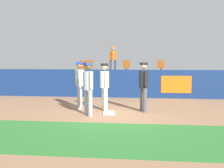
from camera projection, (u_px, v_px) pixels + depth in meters
ground_plane at (113, 114)px, 9.16m from camera, size 60.00×60.00×0.00m
grass_foreground_strip at (103, 137)px, 6.56m from camera, size 18.00×2.80×0.01m
first_base at (109, 113)px, 9.24m from camera, size 0.40×0.40×0.08m
player_fielder_home at (105, 83)px, 9.77m from camera, size 0.45×0.59×1.83m
player_runner_visitor at (80, 82)px, 10.13m from camera, size 0.39×0.53×1.88m
player_coach_visitor at (88, 85)px, 8.93m from camera, size 0.49×0.49×1.87m
player_umpire at (144, 83)px, 9.55m from camera, size 0.45×0.51×1.87m
field_wall at (121, 84)px, 13.05m from camera, size 18.00×0.26×1.44m
bleacher_platform at (123, 83)px, 15.62m from camera, size 18.00×4.80×1.05m
seat_back_center at (126, 66)px, 16.16m from camera, size 0.45×0.44×0.84m
seat_front_left at (83, 67)px, 14.63m from camera, size 0.46×0.44×0.84m
seat_back_left at (90, 66)px, 16.41m from camera, size 0.46×0.44×0.84m
seat_back_right at (161, 66)px, 15.94m from camera, size 0.44×0.44×0.84m
spectator_hooded at (113, 58)px, 16.87m from camera, size 0.48×0.40×1.75m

